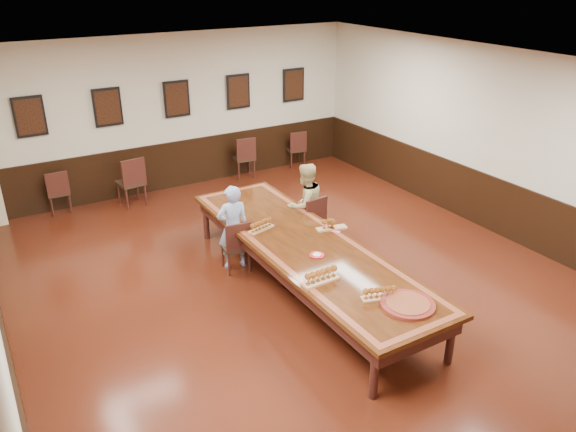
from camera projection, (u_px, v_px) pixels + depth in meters
floor at (305, 289)px, 8.38m from camera, size 8.00×10.00×0.02m
ceiling at (308, 70)px, 7.05m from camera, size 8.00×10.00×0.02m
wall_back at (177, 113)px, 11.63m from camera, size 8.00×0.02×3.20m
wall_right at (504, 145)px, 9.58m from camera, size 0.02×10.00×3.20m
chair_man at (235, 245)px, 8.74m from camera, size 0.46×0.49×0.87m
chair_woman at (309, 221)px, 9.49m from camera, size 0.49×0.52×0.92m
spare_chair_a at (57, 191)px, 10.78m from camera, size 0.41×0.45×0.87m
spare_chair_b at (131, 181)px, 11.07m from camera, size 0.54×0.57×1.01m
spare_chair_c at (244, 157)px, 12.57m from camera, size 0.51×0.54×0.94m
spare_chair_d at (296, 148)px, 13.28m from camera, size 0.48×0.51×0.87m
person_man at (233, 227)px, 8.71m from camera, size 0.55×0.40×1.38m
person_woman at (305, 205)px, 9.45m from camera, size 0.78×0.65×1.44m
pink_phone at (336, 232)px, 8.42m from camera, size 0.13×0.15×0.01m
wainscoting at (306, 259)px, 8.17m from camera, size 8.00×10.00×1.00m
conference_table at (306, 253)px, 8.12m from camera, size 1.40×5.00×0.76m
posters at (177, 99)px, 11.45m from camera, size 6.14×0.04×0.74m
flight_a at (261, 225)px, 8.45m from camera, size 0.46×0.25×0.17m
flight_b at (331, 225)px, 8.47m from camera, size 0.49×0.25×0.18m
flight_c at (321, 276)px, 7.07m from camera, size 0.51×0.17×0.19m
flight_d at (380, 293)px, 6.73m from camera, size 0.46×0.26×0.16m
red_plate_grp at (317, 255)px, 7.74m from camera, size 0.21×0.21×0.03m
carved_platter at (408, 305)px, 6.60m from camera, size 0.69×0.69×0.05m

